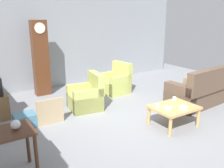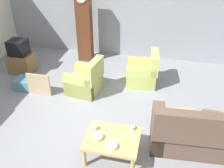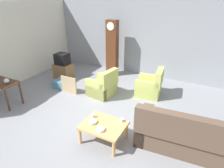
{
  "view_description": "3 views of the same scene",
  "coord_description": "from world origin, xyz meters",
  "px_view_note": "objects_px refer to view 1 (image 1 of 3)",
  "views": [
    {
      "loc": [
        -3.54,
        -4.28,
        2.39
      ],
      "look_at": [
        -0.23,
        0.81,
        0.66
      ],
      "focal_mm": 40.13,
      "sensor_mm": 36.0,
      "label": 1
    },
    {
      "loc": [
        1.02,
        -3.77,
        3.52
      ],
      "look_at": [
        0.02,
        0.64,
        0.65
      ],
      "focal_mm": 38.69,
      "sensor_mm": 36.0,
      "label": 2
    },
    {
      "loc": [
        2.16,
        -3.84,
        3.11
      ],
      "look_at": [
        -0.07,
        0.43,
        0.85
      ],
      "focal_mm": 31.39,
      "sensor_mm": 36.0,
      "label": 3
    }
  ],
  "objects_px": {
    "glass_dome_cloche": "(15,125)",
    "cup_blue_rimmed": "(174,98)",
    "bowl_shallow_green": "(168,108)",
    "bowl_white_stacked": "(183,108)",
    "couch_floral": "(203,91)",
    "framed_picture_leaning": "(50,112)",
    "armchair_olive_far": "(116,83)",
    "storage_box_blue": "(25,120)",
    "cup_white_porcelain": "(158,106)",
    "grandfather_clock": "(41,58)",
    "coffee_table_wood": "(174,109)",
    "armchair_olive_near": "(87,97)"
  },
  "relations": [
    {
      "from": "armchair_olive_near",
      "to": "storage_box_blue",
      "type": "distance_m",
      "value": 1.63
    },
    {
      "from": "armchair_olive_far",
      "to": "storage_box_blue",
      "type": "bearing_deg",
      "value": -162.46
    },
    {
      "from": "coffee_table_wood",
      "to": "cup_blue_rimmed",
      "type": "bearing_deg",
      "value": 42.86
    },
    {
      "from": "couch_floral",
      "to": "grandfather_clock",
      "type": "distance_m",
      "value": 4.68
    },
    {
      "from": "armchair_olive_near",
      "to": "glass_dome_cloche",
      "type": "relative_size",
      "value": 6.32
    },
    {
      "from": "grandfather_clock",
      "to": "cup_blue_rimmed",
      "type": "distance_m",
      "value": 4.0
    },
    {
      "from": "bowl_white_stacked",
      "to": "coffee_table_wood",
      "type": "bearing_deg",
      "value": 102.8
    },
    {
      "from": "grandfather_clock",
      "to": "glass_dome_cloche",
      "type": "relative_size",
      "value": 15.1
    },
    {
      "from": "framed_picture_leaning",
      "to": "cup_blue_rimmed",
      "type": "xyz_separation_m",
      "value": [
        2.54,
        -1.24,
        0.19
      ]
    },
    {
      "from": "grandfather_clock",
      "to": "bowl_white_stacked",
      "type": "distance_m",
      "value": 4.32
    },
    {
      "from": "bowl_shallow_green",
      "to": "cup_blue_rimmed",
      "type": "bearing_deg",
      "value": 32.0
    },
    {
      "from": "storage_box_blue",
      "to": "cup_blue_rimmed",
      "type": "xyz_separation_m",
      "value": [
        3.05,
        -1.41,
        0.34
      ]
    },
    {
      "from": "storage_box_blue",
      "to": "bowl_white_stacked",
      "type": "bearing_deg",
      "value": -34.53
    },
    {
      "from": "framed_picture_leaning",
      "to": "glass_dome_cloche",
      "type": "height_order",
      "value": "glass_dome_cloche"
    },
    {
      "from": "cup_white_porcelain",
      "to": "cup_blue_rimmed",
      "type": "distance_m",
      "value": 0.69
    },
    {
      "from": "couch_floral",
      "to": "glass_dome_cloche",
      "type": "xyz_separation_m",
      "value": [
        -4.94,
        -0.48,
        0.46
      ]
    },
    {
      "from": "framed_picture_leaning",
      "to": "storage_box_blue",
      "type": "bearing_deg",
      "value": 161.66
    },
    {
      "from": "coffee_table_wood",
      "to": "bowl_white_stacked",
      "type": "bearing_deg",
      "value": -77.2
    },
    {
      "from": "armchair_olive_far",
      "to": "grandfather_clock",
      "type": "relative_size",
      "value": 0.42
    },
    {
      "from": "couch_floral",
      "to": "armchair_olive_far",
      "type": "height_order",
      "value": "couch_floral"
    },
    {
      "from": "armchair_olive_far",
      "to": "cup_blue_rimmed",
      "type": "relative_size",
      "value": 10.47
    },
    {
      "from": "bowl_shallow_green",
      "to": "grandfather_clock",
      "type": "bearing_deg",
      "value": 111.1
    },
    {
      "from": "cup_white_porcelain",
      "to": "storage_box_blue",
      "type": "bearing_deg",
      "value": 146.61
    },
    {
      "from": "armchair_olive_far",
      "to": "cup_white_porcelain",
      "type": "xyz_separation_m",
      "value": [
        -0.6,
        -2.51,
        0.18
      ]
    },
    {
      "from": "storage_box_blue",
      "to": "glass_dome_cloche",
      "type": "xyz_separation_m",
      "value": [
        -0.5,
        -1.64,
        0.67
      ]
    },
    {
      "from": "couch_floral",
      "to": "bowl_white_stacked",
      "type": "height_order",
      "value": "couch_floral"
    },
    {
      "from": "couch_floral",
      "to": "armchair_olive_far",
      "type": "distance_m",
      "value": 2.55
    },
    {
      "from": "storage_box_blue",
      "to": "grandfather_clock",
      "type": "bearing_deg",
      "value": 62.28
    },
    {
      "from": "bowl_shallow_green",
      "to": "bowl_white_stacked",
      "type": "bearing_deg",
      "value": -27.26
    },
    {
      "from": "glass_dome_cloche",
      "to": "cup_blue_rimmed",
      "type": "relative_size",
      "value": 1.66
    },
    {
      "from": "armchair_olive_far",
      "to": "storage_box_blue",
      "type": "height_order",
      "value": "armchair_olive_far"
    },
    {
      "from": "glass_dome_cloche",
      "to": "cup_white_porcelain",
      "type": "height_order",
      "value": "glass_dome_cloche"
    },
    {
      "from": "storage_box_blue",
      "to": "glass_dome_cloche",
      "type": "height_order",
      "value": "glass_dome_cloche"
    },
    {
      "from": "couch_floral",
      "to": "armchair_olive_near",
      "type": "height_order",
      "value": "couch_floral"
    },
    {
      "from": "armchair_olive_near",
      "to": "framed_picture_leaning",
      "type": "distance_m",
      "value": 1.16
    },
    {
      "from": "framed_picture_leaning",
      "to": "bowl_white_stacked",
      "type": "distance_m",
      "value": 2.88
    },
    {
      "from": "couch_floral",
      "to": "framed_picture_leaning",
      "type": "bearing_deg",
      "value": 165.91
    },
    {
      "from": "armchair_olive_far",
      "to": "coffee_table_wood",
      "type": "distance_m",
      "value": 2.66
    },
    {
      "from": "couch_floral",
      "to": "glass_dome_cloche",
      "type": "bearing_deg",
      "value": -174.44
    },
    {
      "from": "storage_box_blue",
      "to": "cup_white_porcelain",
      "type": "xyz_separation_m",
      "value": [
        2.38,
        -1.57,
        0.34
      ]
    },
    {
      "from": "coffee_table_wood",
      "to": "storage_box_blue",
      "type": "relative_size",
      "value": 2.08
    },
    {
      "from": "couch_floral",
      "to": "storage_box_blue",
      "type": "relative_size",
      "value": 4.69
    },
    {
      "from": "armchair_olive_far",
      "to": "cup_blue_rimmed",
      "type": "distance_m",
      "value": 2.36
    },
    {
      "from": "cup_white_porcelain",
      "to": "glass_dome_cloche",
      "type": "bearing_deg",
      "value": -178.71
    },
    {
      "from": "cup_blue_rimmed",
      "to": "armchair_olive_near",
      "type": "bearing_deg",
      "value": 131.59
    },
    {
      "from": "framed_picture_leaning",
      "to": "storage_box_blue",
      "type": "relative_size",
      "value": 1.3
    },
    {
      "from": "couch_floral",
      "to": "framed_picture_leaning",
      "type": "height_order",
      "value": "couch_floral"
    },
    {
      "from": "storage_box_blue",
      "to": "cup_white_porcelain",
      "type": "distance_m",
      "value": 2.87
    },
    {
      "from": "bowl_shallow_green",
      "to": "framed_picture_leaning",
      "type": "bearing_deg",
      "value": 141.12
    },
    {
      "from": "armchair_olive_near",
      "to": "armchair_olive_far",
      "type": "bearing_deg",
      "value": 27.84
    }
  ]
}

